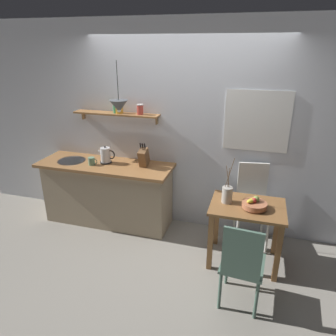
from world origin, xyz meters
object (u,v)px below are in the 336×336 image
Objects in this scene: dining_chair_near at (242,263)px; pendant_lamp at (119,106)px; electric_kettle at (106,155)px; coffee_mug_by_sink at (92,161)px; dining_table at (247,217)px; dining_chair_far at (252,200)px; knife_block at (144,157)px; fruit_bowl at (254,204)px; twig_vase at (227,194)px.

dining_chair_near is 1.56× the size of pendant_lamp.
electric_kettle is 0.41× the size of pendant_lamp.
dining_table is at bearing -7.31° from coffee_mug_by_sink.
dining_chair_near is at bearing -29.95° from electric_kettle.
dining_table is at bearing -11.39° from electric_kettle.
electric_kettle is (-1.90, 1.10, 0.49)m from dining_chair_near.
dining_chair_far is 1.72× the size of pendant_lamp.
knife_block reaches higher than dining_chair_near.
dining_table is 0.72m from dining_chair_near.
electric_kettle is 1.88× the size of coffee_mug_by_sink.
dining_table is at bearing 90.50° from dining_chair_near.
knife_block is at bearing 26.70° from pendant_lamp.
coffee_mug_by_sink is at bearing -174.18° from dining_chair_far.
fruit_bowl is 1.93m from pendant_lamp.
dining_table is 1.49m from knife_block.
electric_kettle is (-1.96, 0.42, 0.22)m from fruit_bowl.
coffee_mug_by_sink is 0.22× the size of pendant_lamp.
pendant_lamp is at bearing 148.60° from dining_chair_near.
dining_table is at bearing 147.60° from fruit_bowl.
dining_chair_near is at bearing -39.15° from knife_block.
dining_chair_far is 7.96× the size of coffee_mug_by_sink.
knife_block reaches higher than fruit_bowl.
dining_chair_far is 1.93× the size of twig_vase.
electric_kettle is 0.20m from coffee_mug_by_sink.
knife_block is 2.56× the size of coffee_mug_by_sink.
pendant_lamp reaches higher than twig_vase.
pendant_lamp is (-1.62, 0.99, 1.18)m from dining_chair_near.
pendant_lamp is at bearing 169.37° from fruit_bowl.
electric_kettle is at bearing 39.19° from coffee_mug_by_sink.
knife_block is at bearing 11.28° from coffee_mug_by_sink.
knife_block is 0.72m from pendant_lamp.
twig_vase reaches higher than coffee_mug_by_sink.
fruit_bowl is 0.45× the size of pendant_lamp.
dining_table is 3.03× the size of fruit_bowl.
dining_table is at bearing -16.32° from knife_block.
knife_block is (-1.13, 0.38, 0.19)m from twig_vase.
pendant_lamp reaches higher than dining_chair_far.
fruit_bowl is at bearing -10.58° from twig_vase.
electric_kettle is (-1.66, 0.37, 0.17)m from twig_vase.
dining_chair_far is 4.23× the size of electric_kettle.
pendant_lamp is (0.43, 0.01, 0.75)m from coffee_mug_by_sink.
coffee_mug_by_sink is 0.86m from pendant_lamp.
dining_table is at bearing -94.91° from dining_chair_far.
fruit_bowl is at bearing -8.21° from coffee_mug_by_sink.
knife_block is (-1.40, -0.08, 0.46)m from dining_chair_far.
dining_table is 1.52× the size of twig_vase.
pendant_lamp reaches higher than fruit_bowl.
pendant_lamp is (-1.61, 0.27, 1.11)m from dining_table.
pendant_lamp reaches higher than coffee_mug_by_sink.
dining_chair_far is at bearing 3.12° from knife_block.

